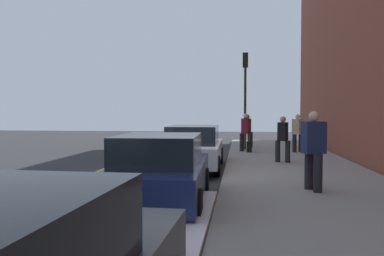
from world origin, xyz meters
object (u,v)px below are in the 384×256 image
parked_car_white (194,147)px  pedestrian_tan_coat (298,132)px  parked_car_navy (160,171)px  pedestrian_burgundy_coat (246,131)px  pedestrian_brown_coat (247,130)px  pedestrian_navy_coat (314,148)px  traffic_light_pole (245,85)px  pedestrian_black_coat (283,138)px  rolling_suitcase (249,147)px

parked_car_white → pedestrian_tan_coat: (5.08, -4.19, 0.31)m
parked_car_navy → pedestrian_burgundy_coat: pedestrian_burgundy_coat is taller
pedestrian_brown_coat → pedestrian_navy_coat: bearing=-173.6°
pedestrian_navy_coat → pedestrian_burgundy_coat: bearing=8.7°
parked_car_white → traffic_light_pole: (6.02, -1.82, 2.54)m
parked_car_white → traffic_light_pole: traffic_light_pole is taller
pedestrian_black_coat → rolling_suitcase: pedestrian_black_coat is taller
parked_car_navy → pedestrian_brown_coat: bearing=-9.0°
parked_car_white → traffic_light_pole: 6.78m
parked_car_navy → pedestrian_tan_coat: (10.63, -4.28, 0.32)m
parked_car_white → pedestrian_burgundy_coat: size_ratio=2.71×
pedestrian_black_coat → pedestrian_brown_coat: bearing=10.4°
parked_car_white → pedestrian_brown_coat: (7.44, -1.97, 0.30)m
pedestrian_black_coat → traffic_light_pole: (4.86, 1.30, 2.25)m
pedestrian_brown_coat → pedestrian_tan_coat: 3.25m
pedestrian_burgundy_coat → rolling_suitcase: bearing=-156.6°
pedestrian_burgundy_coat → rolling_suitcase: 0.79m
parked_car_navy → pedestrian_tan_coat: pedestrian_tan_coat is taller
traffic_light_pole → pedestrian_tan_coat: bearing=-111.6°
pedestrian_black_coat → parked_car_white: bearing=110.5°
traffic_light_pole → rolling_suitcase: size_ratio=5.53×
rolling_suitcase → pedestrian_tan_coat: bearing=-81.6°
pedestrian_brown_coat → parked_car_navy: bearing=171.0°
pedestrian_navy_coat → parked_car_white: bearing=38.0°
pedestrian_navy_coat → pedestrian_tan_coat: bearing=-5.8°
parked_car_navy → traffic_light_pole: size_ratio=0.90×
pedestrian_black_coat → pedestrian_burgundy_coat: bearing=17.9°
parked_car_white → rolling_suitcase: (4.75, -1.99, -0.36)m
pedestrian_navy_coat → pedestrian_tan_coat: size_ratio=1.07×
pedestrian_burgundy_coat → rolling_suitcase: size_ratio=2.08×
pedestrian_tan_coat → traffic_light_pole: traffic_light_pole is taller
pedestrian_tan_coat → rolling_suitcase: (-0.33, 2.20, -0.68)m
pedestrian_tan_coat → pedestrian_navy_coat: bearing=174.2°
pedestrian_navy_coat → rolling_suitcase: 9.04m
pedestrian_brown_coat → pedestrian_tan_coat: (-2.36, -2.23, 0.02)m
pedestrian_navy_coat → pedestrian_burgundy_coat: pedestrian_navy_coat is taller
pedestrian_black_coat → rolling_suitcase: size_ratio=1.97×
pedestrian_brown_coat → rolling_suitcase: 2.76m
pedestrian_black_coat → pedestrian_burgundy_coat: 4.15m
parked_car_navy → pedestrian_navy_coat: pedestrian_navy_coat is taller
parked_car_white → pedestrian_navy_coat: 5.30m
parked_car_navy → pedestrian_navy_coat: (1.38, -3.34, 0.38)m
parked_car_navy → traffic_light_pole: (11.57, -1.90, 2.54)m
parked_car_white → pedestrian_burgundy_coat: (5.11, -1.84, 0.33)m
parked_car_white → pedestrian_navy_coat: (-4.17, -3.26, 0.38)m
parked_car_navy → parked_car_white: size_ratio=0.89×
pedestrian_navy_coat → pedestrian_burgundy_coat: size_ratio=1.05×
parked_car_navy → pedestrian_burgundy_coat: (10.66, -1.92, 0.33)m
pedestrian_brown_coat → parked_car_white: bearing=165.2°
parked_car_navy → rolling_suitcase: (10.30, -2.08, -0.36)m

